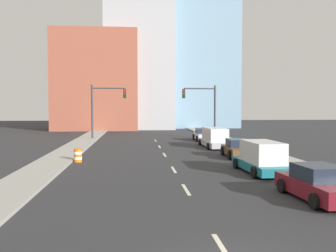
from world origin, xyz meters
The scene contains 19 objects.
sidewalk_left centered at (-8.07, 45.01, 0.08)m, with size 2.55×90.03×0.16m.
sidewalk_right centered at (8.07, 45.01, 0.08)m, with size 2.55×90.03×0.16m.
lane_stripe_at_2m centered at (0.00, 2.00, 0.00)m, with size 0.16×2.40×0.01m, color beige.
lane_stripe_at_9m centered at (0.00, 9.43, 0.00)m, with size 0.16×2.40×0.01m, color beige.
lane_stripe_at_15m centered at (0.00, 15.05, 0.00)m, with size 0.16×2.40×0.01m, color beige.
lane_stripe_at_22m centered at (0.00, 22.32, 0.00)m, with size 0.16×2.40×0.01m, color beige.
lane_stripe_at_28m centered at (0.00, 28.45, 0.00)m, with size 0.16×2.40×0.01m, color beige.
lane_stripe_at_35m centered at (0.00, 35.19, 0.00)m, with size 0.16×2.40×0.01m, color beige.
building_brick_left centered at (-8.91, 60.30, 8.28)m, with size 14.00×16.00×16.56m.
building_office_center centered at (-1.53, 64.30, 14.19)m, with size 12.00×20.00×28.39m.
building_glass_right centered at (10.35, 68.30, 18.63)m, with size 13.00×20.00×37.26m.
traffic_signal_left centered at (-6.31, 37.09, 4.20)m, with size 4.13×0.35×6.52m.
traffic_signal_right centered at (6.25, 37.09, 4.20)m, with size 4.13×0.35×6.52m.
traffic_barrel centered at (-6.43, 18.83, 0.47)m, with size 0.56×0.56×0.95m.
sedan_maroon centered at (5.30, 7.03, 0.67)m, with size 2.35×4.65×1.47m.
box_truck_teal centered at (5.05, 13.40, 0.90)m, with size 2.36×5.35×1.89m.
sedan_brown centered at (5.60, 20.32, 0.66)m, with size 2.28×4.46×1.42m.
box_truck_silver centered at (5.25, 27.40, 0.90)m, with size 2.33×6.36×1.90m.
sedan_white centered at (5.46, 34.65, 0.66)m, with size 2.06×4.43×1.45m.
Camera 1 is at (-2.41, -7.93, 3.92)m, focal length 40.00 mm.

